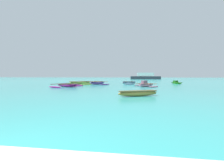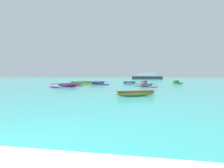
# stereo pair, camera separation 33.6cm
# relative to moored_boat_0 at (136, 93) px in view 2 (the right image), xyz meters

# --- Properties ---
(moored_boat_0) EXTENTS (2.96, 1.53, 0.41)m
(moored_boat_0) POSITION_rel_moored_boat_0_xyz_m (0.00, 0.00, 0.00)
(moored_boat_0) COLOR #A88439
(moored_boat_0) RESTS_ON ground_plane
(moored_boat_1) EXTENTS (4.85, 4.58, 0.54)m
(moored_boat_1) POSITION_rel_moored_boat_0_xyz_m (-9.10, 13.48, 0.03)
(moored_boat_1) COLOR #B9D457
(moored_boat_1) RESTS_ON ground_plane
(moored_boat_2) EXTENTS (3.70, 4.59, 0.45)m
(moored_boat_2) POSITION_rel_moored_boat_0_xyz_m (-8.88, 7.84, -0.02)
(moored_boat_2) COLOR #951D7A
(moored_boat_2) RESTS_ON ground_plane
(moored_boat_3) EXTENTS (1.61, 2.52, 0.59)m
(moored_boat_3) POSITION_rel_moored_boat_0_xyz_m (7.65, 17.58, -0.02)
(moored_boat_3) COLOR #229016
(moored_boat_3) RESTS_ON ground_plane
(moored_boat_4) EXTENTS (4.54, 4.62, 0.53)m
(moored_boat_4) POSITION_rel_moored_boat_0_xyz_m (-6.18, 13.76, 0.02)
(moored_boat_4) COLOR #6B4294
(moored_boat_4) RESTS_ON ground_plane
(moored_boat_5) EXTENTS (3.08, 3.44, 0.85)m
(moored_boat_5) POSITION_rel_moored_boat_0_xyz_m (1.43, 9.48, 0.05)
(moored_boat_5) COLOR pink
(moored_boat_5) RESTS_ON ground_plane
(moored_boat_6) EXTENTS (2.32, 3.55, 0.54)m
(moored_boat_6) POSITION_rel_moored_boat_0_xyz_m (-0.91, 15.05, 0.03)
(moored_boat_6) COLOR slate
(moored_boat_6) RESTS_ON ground_plane
(distant_ferry) EXTENTS (12.02, 2.64, 2.64)m
(distant_ferry) POSITION_rel_moored_boat_0_xyz_m (5.14, 51.82, 0.85)
(distant_ferry) COLOR #2D333D
(distant_ferry) RESTS_ON ground_plane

